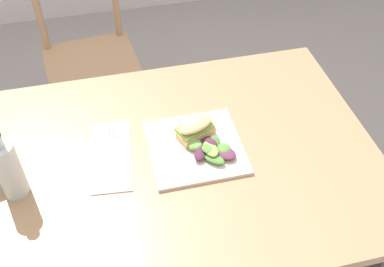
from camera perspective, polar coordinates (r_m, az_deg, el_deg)
dining_table at (r=1.36m, az=-4.33°, el=-7.11°), size 1.23×0.81×0.74m
chair_wooden_far at (r=2.16m, az=-12.49°, el=9.17°), size 0.44×0.44×0.87m
plate_lunch at (r=1.28m, az=0.41°, el=-1.71°), size 0.26×0.26×0.01m
sandwich_half_front at (r=1.29m, az=0.46°, el=0.64°), size 0.12×0.10×0.06m
salad_mixed_greens at (r=1.25m, az=2.53°, el=-1.90°), size 0.14×0.13×0.03m
napkin_folded at (r=1.29m, az=-9.93°, el=-2.70°), size 0.13×0.27×0.00m
fork_on_napkin at (r=1.29m, az=-9.92°, el=-2.03°), size 0.04×0.19×0.00m
bottle_cold_brew at (r=1.21m, az=-21.64°, el=-4.42°), size 0.06×0.06×0.21m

